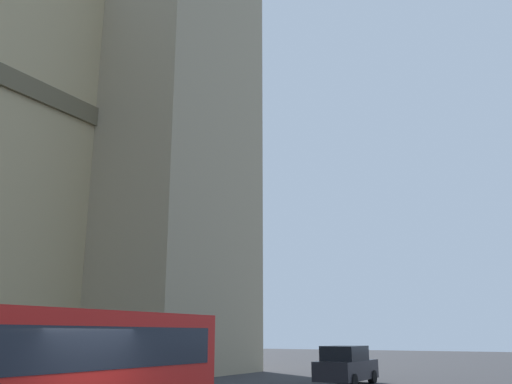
{
  "coord_description": "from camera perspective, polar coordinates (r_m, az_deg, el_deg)",
  "views": [
    {
      "loc": [
        -8.42,
        -8.1,
        2.37
      ],
      "look_at": [
        12.62,
        4.1,
        8.76
      ],
      "focal_mm": 38.23,
      "sensor_mm": 36.0,
      "label": 1
    }
  ],
  "objects": [
    {
      "name": "sedan_lead",
      "position": [
        28.49,
        9.45,
        -17.47
      ],
      "size": [
        4.4,
        1.86,
        1.85
      ],
      "color": "black",
      "rests_on": "ground_plane"
    }
  ]
}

